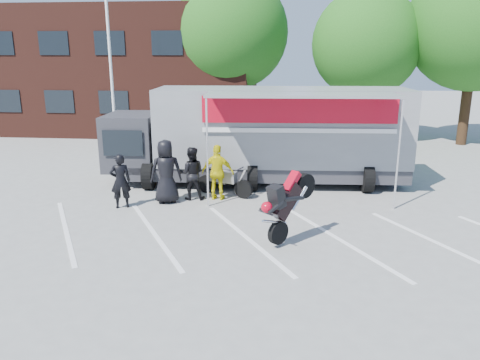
% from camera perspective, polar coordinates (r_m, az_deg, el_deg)
% --- Properties ---
extents(ground, '(100.00, 100.00, 0.00)m').
position_cam_1_polar(ground, '(11.11, -0.78, -8.87)').
color(ground, gray).
rests_on(ground, ground).
extents(parking_bay_lines, '(18.09, 13.33, 0.01)m').
position_cam_1_polar(parking_bay_lines, '(12.02, -0.22, -6.90)').
color(parking_bay_lines, white).
rests_on(parking_bay_lines, ground).
extents(office_building, '(18.00, 8.00, 7.00)m').
position_cam_1_polar(office_building, '(30.23, -16.23, 12.74)').
color(office_building, '#451E16').
rests_on(office_building, ground).
extents(flagpole, '(1.61, 0.12, 8.00)m').
position_cam_1_polar(flagpole, '(21.40, -15.03, 16.17)').
color(flagpole, white).
rests_on(flagpole, ground).
extents(tree_left, '(6.12, 6.12, 8.64)m').
position_cam_1_polar(tree_left, '(26.27, -1.12, 17.53)').
color(tree_left, '#382314').
rests_on(tree_left, ground).
extents(tree_mid, '(5.44, 5.44, 7.68)m').
position_cam_1_polar(tree_mid, '(25.35, 15.13, 15.70)').
color(tree_mid, '#382314').
rests_on(tree_mid, ground).
extents(tree_right, '(6.46, 6.46, 9.12)m').
position_cam_1_polar(tree_right, '(26.13, 26.82, 16.67)').
color(tree_right, '#382314').
rests_on(tree_right, ground).
extents(transporter_truck, '(10.83, 5.66, 3.36)m').
position_cam_1_polar(transporter_truck, '(16.91, 3.24, -0.32)').
color(transporter_truck, gray).
rests_on(transporter_truck, ground).
extents(parked_motorcycle, '(2.14, 1.36, 1.07)m').
position_cam_1_polar(parked_motorcycle, '(15.41, -1.88, -1.87)').
color(parked_motorcycle, '#ABABB0').
rests_on(parked_motorcycle, ground).
extents(stunt_bike_rider, '(1.67, 1.72, 1.92)m').
position_cam_1_polar(stunt_bike_rider, '(11.91, 6.88, -7.27)').
color(stunt_bike_rider, black).
rests_on(stunt_bike_rider, ground).
extents(spectator_leather_a, '(1.13, 0.92, 1.99)m').
position_cam_1_polar(spectator_leather_a, '(14.59, -9.00, 1.03)').
color(spectator_leather_a, black).
rests_on(spectator_leather_a, ground).
extents(spectator_leather_b, '(0.71, 0.60, 1.66)m').
position_cam_1_polar(spectator_leather_b, '(14.42, -14.37, -0.13)').
color(spectator_leather_b, black).
rests_on(spectator_leather_b, ground).
extents(spectator_leather_c, '(0.91, 0.75, 1.69)m').
position_cam_1_polar(spectator_leather_c, '(14.86, -5.93, 0.80)').
color(spectator_leather_c, black).
rests_on(spectator_leather_c, ground).
extents(spectator_hivis, '(1.08, 0.54, 1.77)m').
position_cam_1_polar(spectator_hivis, '(14.76, -2.72, 0.92)').
color(spectator_hivis, '#DACD0B').
rests_on(spectator_hivis, ground).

